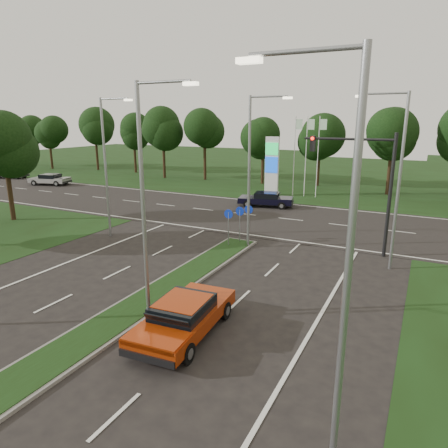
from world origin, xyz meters
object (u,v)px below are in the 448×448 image
at_px(far_car_a, 50,179).
at_px(far_car_b, 12,174).
at_px(red_sedan, 184,315).
at_px(navy_sedan, 266,199).

bearing_deg(far_car_a, far_car_b, 64.88).
height_order(red_sedan, far_car_a, red_sedan).
bearing_deg(far_car_b, navy_sedan, -108.69).
distance_m(navy_sedan, far_car_a, 27.68).
bearing_deg(far_car_a, navy_sedan, -104.66).
relative_size(red_sedan, far_car_b, 1.19).
bearing_deg(far_car_b, red_sedan, -135.67).
bearing_deg(red_sedan, far_car_a, 141.96).
height_order(far_car_a, far_car_b, far_car_a).
xyz_separation_m(far_car_a, far_car_b, (-9.23, 1.62, -0.09)).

